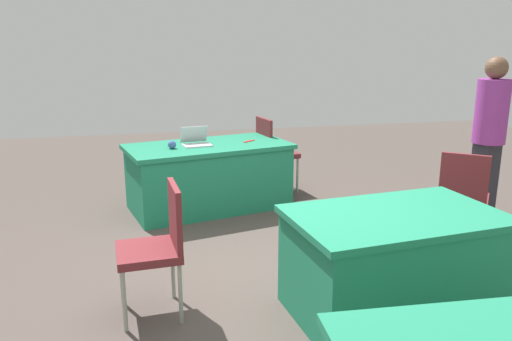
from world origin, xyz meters
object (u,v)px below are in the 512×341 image
at_px(person_attendee_standing, 489,131).
at_px(laptop_silver, 196,142).
at_px(table_back_left, 393,263).
at_px(chair_by_pillar, 273,149).
at_px(chair_tucked_right, 463,194).
at_px(yarn_ball, 172,145).
at_px(scissors_red, 249,141).
at_px(chair_near_front, 158,242).
at_px(table_foreground, 209,176).

relative_size(person_attendee_standing, laptop_silver, 4.98).
xyz_separation_m(table_back_left, chair_by_pillar, (0.06, -3.14, 0.18)).
bearing_deg(chair_by_pillar, chair_tucked_right, 18.81).
relative_size(chair_by_pillar, person_attendee_standing, 0.55).
bearing_deg(yarn_ball, laptop_silver, -154.39).
bearing_deg(laptop_silver, chair_tucked_right, 134.96).
bearing_deg(scissors_red, chair_near_front, 24.26).
xyz_separation_m(table_foreground, laptop_silver, (0.14, 0.00, 0.42)).
height_order(yarn_ball, scissors_red, yarn_ball).
xyz_separation_m(table_back_left, chair_near_front, (1.64, -0.37, 0.17)).
bearing_deg(laptop_silver, chair_by_pillar, -163.80).
bearing_deg(person_attendee_standing, scissors_red, 133.46).
bearing_deg(chair_tucked_right, laptop_silver, -178.01).
bearing_deg(scissors_red, chair_by_pillar, -174.91).
relative_size(chair_near_front, laptop_silver, 2.71).
bearing_deg(laptop_silver, table_foreground, 173.90).
xyz_separation_m(chair_near_front, laptop_silver, (-0.54, -2.30, 0.25)).
bearing_deg(table_foreground, person_attendee_standing, 159.82).
relative_size(table_back_left, laptop_silver, 4.42).
bearing_deg(table_foreground, yarn_ball, 18.44).
relative_size(table_back_left, yarn_ball, 17.17).
bearing_deg(yarn_ball, person_attendee_standing, 164.44).
relative_size(chair_tucked_right, yarn_ball, 10.33).
height_order(table_foreground, table_back_left, same).
bearing_deg(table_back_left, table_foreground, -70.39).
xyz_separation_m(chair_by_pillar, yarn_ball, (1.32, 0.60, 0.24)).
relative_size(table_foreground, person_attendee_standing, 1.13).
relative_size(chair_by_pillar, scissors_red, 5.40).
xyz_separation_m(table_foreground, table_back_left, (-0.96, 2.68, -0.00)).
distance_m(chair_by_pillar, laptop_silver, 1.16).
xyz_separation_m(table_back_left, laptop_silver, (1.09, -2.68, 0.42)).
relative_size(table_back_left, chair_by_pillar, 1.61).
distance_m(table_foreground, laptop_silver, 0.44).
bearing_deg(laptop_silver, chair_near_front, 68.73).
xyz_separation_m(yarn_ball, scissors_red, (-0.92, -0.21, -0.04)).
relative_size(table_back_left, person_attendee_standing, 0.89).
bearing_deg(table_back_left, laptop_silver, -67.78).
relative_size(table_foreground, chair_by_pillar, 2.06).
distance_m(table_foreground, chair_tucked_right, 2.77).
bearing_deg(chair_tucked_right, person_attendee_standing, 81.76).
xyz_separation_m(table_foreground, chair_by_pillar, (-0.90, -0.46, 0.18)).
relative_size(chair_near_front, chair_tucked_right, 1.02).
height_order(chair_near_front, person_attendee_standing, person_attendee_standing).
distance_m(person_attendee_standing, scissors_red, 2.65).
relative_size(person_attendee_standing, yarn_ball, 19.35).
relative_size(table_foreground, table_back_left, 1.28).
bearing_deg(scissors_red, yarn_ball, -26.57).
distance_m(table_foreground, chair_by_pillar, 1.03).
height_order(table_foreground, person_attendee_standing, person_attendee_standing).
xyz_separation_m(chair_near_front, chair_by_pillar, (-1.58, -2.77, 0.01)).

